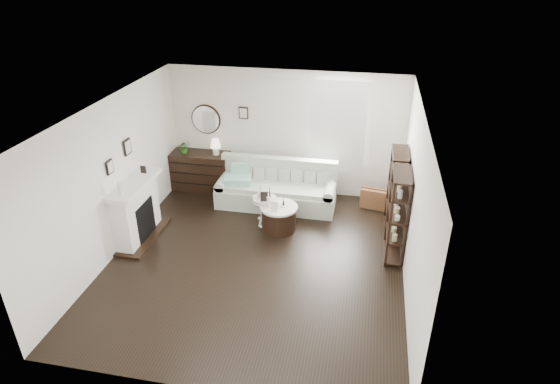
% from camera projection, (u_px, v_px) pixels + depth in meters
% --- Properties ---
extents(room, '(5.50, 5.50, 5.50)m').
position_uv_depth(room, '(320.00, 125.00, 9.64)').
color(room, black).
rests_on(room, ground).
extents(fireplace, '(0.50, 1.40, 1.84)m').
position_uv_depth(fireplace, '(137.00, 213.00, 8.56)').
color(fireplace, white).
rests_on(fireplace, ground).
extents(shelf_unit_far, '(0.30, 0.80, 1.60)m').
position_uv_depth(shelf_unit_far, '(396.00, 191.00, 8.74)').
color(shelf_unit_far, black).
rests_on(shelf_unit_far, ground).
extents(shelf_unit_near, '(0.30, 0.80, 1.60)m').
position_uv_depth(shelf_unit_near, '(397.00, 215.00, 7.95)').
color(shelf_unit_near, black).
rests_on(shelf_unit_near, ground).
extents(sofa, '(2.46, 0.85, 0.96)m').
position_uv_depth(sofa, '(277.00, 190.00, 9.82)').
color(sofa, beige).
rests_on(sofa, ground).
extents(quilt, '(0.62, 0.54, 0.14)m').
position_uv_depth(quilt, '(238.00, 179.00, 9.74)').
color(quilt, '#299965').
rests_on(quilt, sofa).
extents(suitcase, '(0.66, 0.31, 0.42)m').
position_uv_depth(suitcase, '(376.00, 199.00, 9.72)').
color(suitcase, brown).
rests_on(suitcase, ground).
extents(dresser, '(1.28, 0.55, 0.86)m').
position_uv_depth(dresser, '(201.00, 171.00, 10.42)').
color(dresser, black).
rests_on(dresser, ground).
extents(table_lamp, '(0.29, 0.29, 0.36)m').
position_uv_depth(table_lamp, '(216.00, 147.00, 10.08)').
color(table_lamp, white).
rests_on(table_lamp, dresser).
extents(potted_plant, '(0.33, 0.31, 0.29)m').
position_uv_depth(potted_plant, '(184.00, 147.00, 10.17)').
color(potted_plant, '#235D1A').
rests_on(potted_plant, dresser).
extents(drum_table, '(0.72, 0.72, 0.50)m').
position_uv_depth(drum_table, '(279.00, 218.00, 8.96)').
color(drum_table, black).
rests_on(drum_table, ground).
extents(pedestal_table, '(0.48, 0.48, 0.57)m').
position_uv_depth(pedestal_table, '(265.00, 200.00, 9.02)').
color(pedestal_table, silver).
rests_on(pedestal_table, ground).
extents(eiffel_drum, '(0.10, 0.10, 0.17)m').
position_uv_depth(eiffel_drum, '(283.00, 202.00, 8.84)').
color(eiffel_drum, black).
rests_on(eiffel_drum, drum_table).
extents(bottle_drum, '(0.07, 0.07, 0.28)m').
position_uv_depth(bottle_drum, '(268.00, 201.00, 8.74)').
color(bottle_drum, silver).
rests_on(bottle_drum, drum_table).
extents(card_frame_drum, '(0.14, 0.06, 0.18)m').
position_uv_depth(card_frame_drum, '(274.00, 206.00, 8.65)').
color(card_frame_drum, silver).
rests_on(card_frame_drum, drum_table).
extents(eiffel_ped, '(0.14, 0.14, 0.20)m').
position_uv_depth(eiffel_ped, '(270.00, 193.00, 8.96)').
color(eiffel_ped, black).
rests_on(eiffel_ped, pedestal_table).
extents(flask_ped, '(0.14, 0.14, 0.26)m').
position_uv_depth(flask_ped, '(261.00, 191.00, 8.97)').
color(flask_ped, silver).
rests_on(flask_ped, pedestal_table).
extents(card_frame_ped, '(0.15, 0.08, 0.19)m').
position_uv_depth(card_frame_ped, '(264.00, 197.00, 8.84)').
color(card_frame_ped, black).
rests_on(card_frame_ped, pedestal_table).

